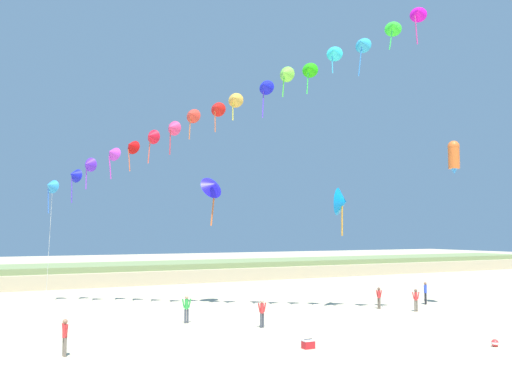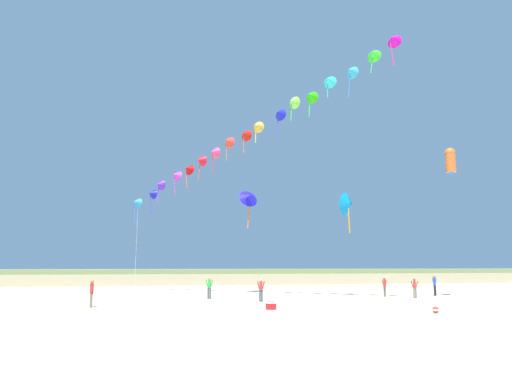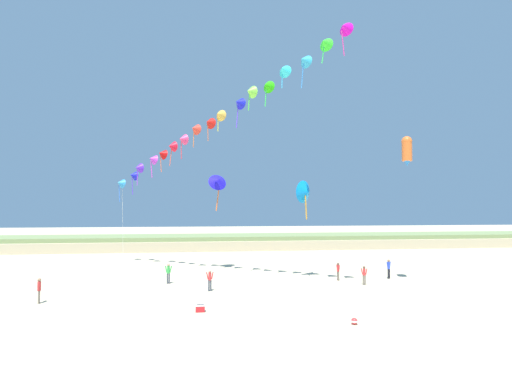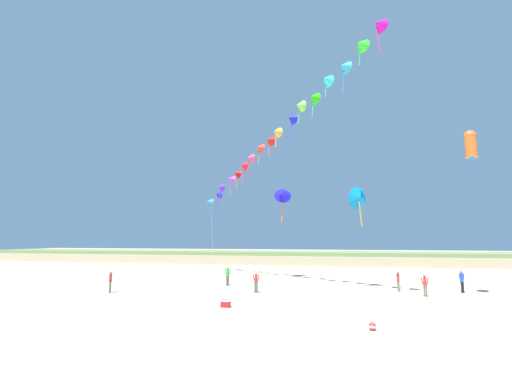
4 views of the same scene
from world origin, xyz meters
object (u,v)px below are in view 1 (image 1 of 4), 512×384
(person_near_left, at_px, (262,311))
(large_kite_mid_trail, at_px, (213,186))
(person_far_right, at_px, (416,299))
(large_kite_low_lead, at_px, (342,202))
(large_kite_high_solo, at_px, (454,156))
(beach_cooler, at_px, (308,344))
(person_mid_center, at_px, (379,296))
(person_far_center, at_px, (65,335))
(person_far_left, at_px, (425,291))
(person_near_right, at_px, (187,307))
(beach_ball, at_px, (495,343))

(person_near_left, distance_m, large_kite_mid_trail, 12.94)
(person_far_right, bearing_deg, large_kite_mid_trail, 142.36)
(large_kite_low_lead, height_order, large_kite_high_solo, large_kite_high_solo)
(person_near_left, relative_size, beach_cooler, 2.89)
(person_near_left, height_order, person_far_right, person_near_left)
(person_mid_center, xyz_separation_m, large_kite_mid_trail, (-10.38, 6.92, 8.28))
(person_far_center, bearing_deg, person_mid_center, 13.64)
(person_far_left, distance_m, person_far_center, 28.27)
(person_near_right, distance_m, large_kite_high_solo, 22.77)
(large_kite_low_lead, xyz_separation_m, beach_ball, (-0.90, -13.72, -7.68))
(person_mid_center, distance_m, beach_ball, 13.48)
(large_kite_low_lead, bearing_deg, beach_cooler, -133.34)
(person_far_center, height_order, beach_ball, person_far_center)
(large_kite_mid_trail, xyz_separation_m, beach_cooler, (-1.65, -16.05, -8.98))
(person_near_left, distance_m, person_far_right, 12.84)
(person_near_left, distance_m, beach_ball, 12.62)
(large_kite_mid_trail, distance_m, beach_cooler, 18.46)
(large_kite_high_solo, bearing_deg, person_near_left, -178.33)
(person_near_right, height_order, person_far_right, person_near_right)
(large_kite_low_lead, relative_size, beach_cooler, 6.14)
(person_far_right, bearing_deg, large_kite_low_lead, 144.49)
(person_near_right, height_order, large_kite_high_solo, large_kite_high_solo)
(person_far_center, distance_m, large_kite_mid_trail, 19.40)
(person_near_right, height_order, beach_ball, person_near_right)
(person_near_left, relative_size, person_far_center, 0.99)
(person_near_left, bearing_deg, person_far_center, -167.70)
(person_near_left, distance_m, large_kite_low_lead, 11.68)
(person_far_center, relative_size, large_kite_mid_trail, 0.42)
(person_near_right, relative_size, large_kite_mid_trail, 0.42)
(person_mid_center, height_order, beach_cooler, person_mid_center)
(person_far_center, bearing_deg, large_kite_low_lead, 17.35)
(beach_cooler, bearing_deg, large_kite_mid_trail, 84.15)
(person_far_right, bearing_deg, large_kite_high_solo, -4.80)
(large_kite_high_solo, height_order, beach_cooler, large_kite_high_solo)
(large_kite_high_solo, height_order, beach_ball, large_kite_high_solo)
(large_kite_low_lead, distance_m, beach_ball, 15.74)
(person_far_right, height_order, large_kite_high_solo, large_kite_high_solo)
(large_kite_low_lead, bearing_deg, person_mid_center, -15.54)
(person_far_center, distance_m, large_kite_low_lead, 22.15)
(person_near_right, bearing_deg, beach_cooler, -74.09)
(person_near_left, height_order, beach_cooler, person_near_left)
(person_far_right, relative_size, large_kite_low_lead, 0.45)
(beach_cooler, bearing_deg, large_kite_low_lead, 46.66)
(person_near_right, relative_size, person_far_center, 1.02)
(person_near_left, distance_m, large_kite_high_solo, 19.60)
(person_near_right, xyz_separation_m, person_far_center, (-8.01, -6.04, -0.02))
(person_mid_center, bearing_deg, person_far_right, -56.40)
(person_near_right, distance_m, beach_cooler, 10.06)
(person_mid_center, bearing_deg, large_kite_high_solo, -25.80)
(person_near_left, height_order, large_kite_low_lead, large_kite_low_lead)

